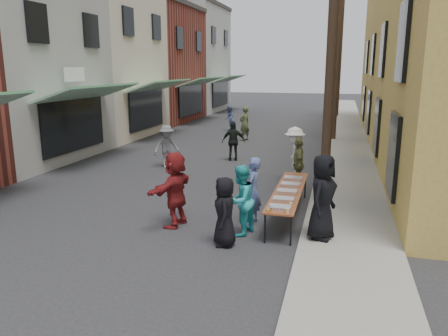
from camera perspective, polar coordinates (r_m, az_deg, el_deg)
The scene contains 27 objects.
ground at distance 10.98m, azimuth -11.18°, elevation -7.86°, with size 120.00×120.00×0.00m, color #28282B.
sidewalk at distance 24.47m, azimuth 15.69°, elevation 3.54°, with size 2.20×60.00×0.10m, color gray.
storefront_row at distance 28.23m, azimuth -16.67°, elevation 12.99°, with size 8.00×37.00×9.00m.
utility_pole_near at distance 12.19m, azimuth 13.90°, elevation 15.62°, with size 0.26×0.26×9.00m, color #2D2116.
utility_pole_mid at distance 24.18m, azimuth 14.64°, elevation 14.09°, with size 0.26×0.26×9.00m, color #2D2116.
utility_pole_far at distance 36.18m, azimuth 14.89°, elevation 13.58°, with size 0.26×0.26×9.00m, color #2D2116.
serving_table at distance 11.52m, azimuth 8.42°, elevation -3.03°, with size 0.70×4.00×0.75m.
catering_tray_sausage at distance 9.93m, azimuth 7.30°, elevation -5.15°, with size 0.50×0.33×0.08m, color maroon.
catering_tray_foil_b at distance 10.54m, azimuth 7.78°, elevation -4.08°, with size 0.50×0.33×0.08m, color #B2B2B7.
catering_tray_buns at distance 11.21m, azimuth 8.25°, elevation -3.06°, with size 0.50×0.33×0.08m, color tan.
catering_tray_foil_d at distance 11.88m, azimuth 8.66°, elevation -2.15°, with size 0.50×0.33×0.08m, color #B2B2B7.
catering_tray_buns_end at distance 12.55m, azimuth 9.02°, elevation -1.34°, with size 0.50×0.33×0.08m, color tan.
condiment_jar_a at distance 9.67m, azimuth 5.76°, elevation -5.60°, with size 0.07×0.07×0.08m, color #A57F26.
condiment_jar_b at distance 9.77m, azimuth 5.85°, elevation -5.42°, with size 0.07×0.07×0.08m, color #A57F26.
condiment_jar_c at distance 9.86m, azimuth 5.95°, elevation -5.24°, with size 0.07×0.07×0.08m, color #A57F26.
cup_stack at distance 9.66m, azimuth 8.28°, elevation -5.57°, with size 0.08×0.08×0.12m, color tan.
guest_front_a at distance 9.62m, azimuth 0.09°, elevation -5.70°, with size 0.76×0.50×1.56m, color black.
guest_front_b at distance 10.93m, azimuth 3.76°, elevation -3.02°, with size 0.62×0.41×1.71m, color #4D5B95.
guest_front_c at distance 10.21m, azimuth 2.15°, elevation -4.24°, with size 0.82×0.64×1.68m, color #2BB1B2.
guest_front_d at distance 15.13m, azimuth 9.17°, elevation 1.73°, with size 1.23×0.71×1.90m, color white.
guest_front_e at distance 14.24m, azimuth 9.66°, elevation 0.54°, with size 0.98×0.41×1.67m, color olive.
guest_queue_back at distance 10.82m, azimuth -6.40°, elevation -2.76°, with size 1.74×0.56×1.88m, color maroon.
server at distance 9.94m, azimuth 12.73°, elevation -3.71°, with size 0.94×0.61×1.92m, color black.
passerby_left at distance 17.30m, azimuth -7.48°, elevation 2.81°, with size 1.08×0.62×1.68m, color slate.
passerby_mid at distance 18.41m, azimuth 1.26°, elevation 3.51°, with size 0.98×0.41×1.66m, color black.
passerby_right at distance 23.61m, azimuth 2.71°, elevation 5.82°, with size 0.67×0.44×1.84m, color #48522F.
passerby_far at distance 27.27m, azimuth 0.68°, elevation 6.49°, with size 0.75×0.59×1.55m, color #4F6398.
Camera 1 is at (4.64, -9.17, 3.86)m, focal length 35.00 mm.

